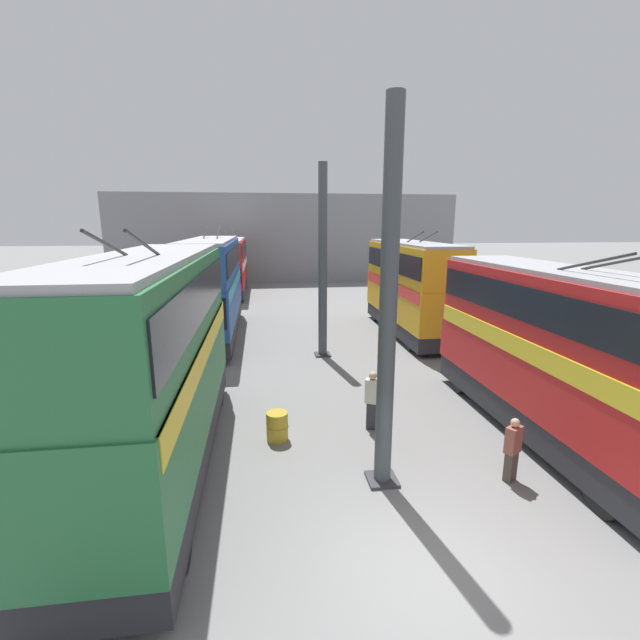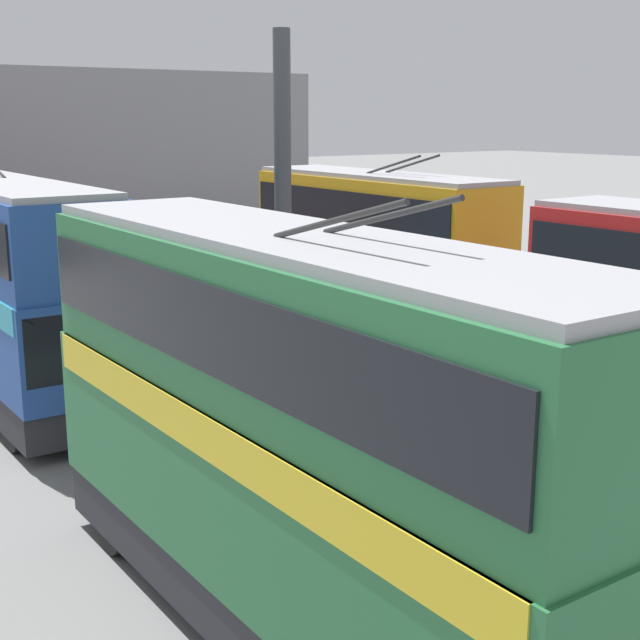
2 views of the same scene
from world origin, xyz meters
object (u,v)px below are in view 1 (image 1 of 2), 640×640
Objects in this scene: bus_right_near at (153,352)px; person_aisle_midway at (372,399)px; person_by_left_row at (512,448)px; bus_left_near at (558,345)px; oil_drum at (277,426)px; bus_left_far at (411,283)px; bus_right_far at (230,263)px; bus_right_mid at (212,282)px.

person_aisle_midway is at bearing -77.66° from bus_right_near.
bus_left_near is at bearing -81.34° from person_by_left_row.
bus_right_near reaches higher than oil_drum.
person_by_left_row is at bearing -101.87° from bus_right_near.
person_aisle_midway reaches higher than person_by_left_row.
bus_right_far is at bearing 35.36° from bus_left_far.
bus_left_far is at bearing -0.24° from person_aisle_midway.
person_by_left_row is at bearing -163.78° from bus_right_far.
bus_left_near is 12.05m from bus_left_far.
bus_right_near reaches higher than person_aisle_midway.
bus_right_far is 26.71m from oil_drum.
oil_drum is (-26.44, -2.98, -2.31)m from bus_right_far.
bus_right_far is (27.43, 0.00, -0.35)m from bus_right_near.
bus_left_near is 11.78× the size of oil_drum.
person_by_left_row is 6.20m from oil_drum.
bus_right_far is at bearing -14.48° from person_by_left_row.
bus_right_near is 27.44m from bus_right_far.
bus_left_far is 12.14m from person_aisle_midway.
bus_left_near is at bearing 180.00° from bus_left_far.
person_aisle_midway is (-26.16, -5.84, -1.75)m from bus_right_far.
person_aisle_midway is at bearing 155.39° from bus_left_far.
bus_left_far is at bearing 0.00° from bus_left_near.
bus_left_far is 14.30m from person_by_left_row.
bus_left_near is 5.40× the size of person_aisle_midway.
oil_drum is at bearing 120.06° from person_aisle_midway.
person_by_left_row is at bearing -114.66° from person_aisle_midway.
bus_left_far is at bearing -95.05° from bus_right_mid.
bus_left_near is 0.89× the size of bus_right_mid.
bus_left_near is 5.44m from person_aisle_midway.
bus_left_far is 0.86× the size of bus_right_mid.
bus_left_far is at bearing -41.66° from bus_right_near.
bus_left_far reaches higher than bus_left_near.
bus_left_near reaches higher than person_aisle_midway.
bus_right_near is at bearing 47.43° from person_by_left_row.
bus_right_mid reaches higher than bus_right_far.
person_aisle_midway is 4.06m from person_by_left_row.
person_aisle_midway is at bearing -167.42° from bus_right_far.
bus_right_near reaches higher than bus_left_far.
person_by_left_row reaches higher than oil_drum.
bus_right_near is 0.92× the size of bus_right_mid.
bus_left_near is 0.97× the size of bus_right_near.
bus_right_near is at bearing 126.72° from person_aisle_midway.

